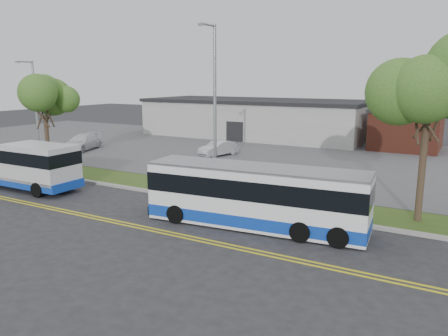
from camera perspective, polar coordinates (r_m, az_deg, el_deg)
The scene contains 19 objects.
ground at distance 25.32m, azimuth -10.27°, elevation -3.88°, with size 140.00×140.00×0.00m, color #28282B.
lane_line_north at distance 22.63m, azimuth -16.53°, elevation -6.04°, with size 70.00×0.12×0.01m, color yellow.
lane_line_south at distance 22.44m, azimuth -17.08°, elevation -6.23°, with size 70.00×0.12×0.01m, color yellow.
curb at distance 26.12m, azimuth -8.74°, elevation -3.17°, with size 80.00×0.30×0.15m, color #9E9B93.
verge at distance 27.52m, azimuth -6.42°, elevation -2.40°, with size 80.00×3.30×0.10m, color #334C19.
parking_lot at distance 39.55m, azimuth 5.63°, elevation 1.91°, with size 80.00×25.00×0.10m, color #4C4C4F.
commercial_building at distance 50.78m, azimuth 4.08°, elevation 6.51°, with size 25.40×10.40×4.35m.
brick_wing at distance 45.22m, azimuth 22.78°, elevation 4.73°, with size 6.30×7.30×3.90m.
tree_east at distance 21.74m, azimuth 25.26°, elevation 9.26°, with size 5.20×5.20×8.33m.
tree_west at distance 35.37m, azimuth -22.45°, elevation 8.23°, with size 4.40×4.40×6.91m.
streetlight_near at distance 24.94m, azimuth -1.28°, elevation 8.28°, with size 0.35×1.53×9.50m.
streetlight_far at distance 39.91m, azimuth -23.46°, elevation 7.51°, with size 0.35×1.53×8.00m.
shuttle_bus at distance 28.99m, azimuth -23.78°, elevation 0.34°, with size 7.42×2.58×2.82m.
transit_bus at distance 19.93m, azimuth 4.12°, elevation -3.72°, with size 10.32×3.27×2.82m.
pedestrian at distance 33.75m, azimuth -21.00°, elevation 1.01°, with size 0.60×0.39×1.64m, color black.
parked_car_a at distance 37.84m, azimuth -0.76°, elevation 2.60°, with size 1.37×3.93×1.29m, color silver.
parked_car_b at distance 43.01m, azimuth -18.03°, elevation 3.22°, with size 2.02×4.97×1.44m, color white.
grocery_bag_left at distance 33.95m, azimuth -21.57°, elevation -0.11°, with size 0.32×0.32×0.32m, color white.
grocery_bag_right at distance 33.80m, azimuth -20.27°, elevation -0.06°, with size 0.32×0.32×0.32m, color white.
Camera 1 is at (15.76, -18.66, 6.69)m, focal length 35.00 mm.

